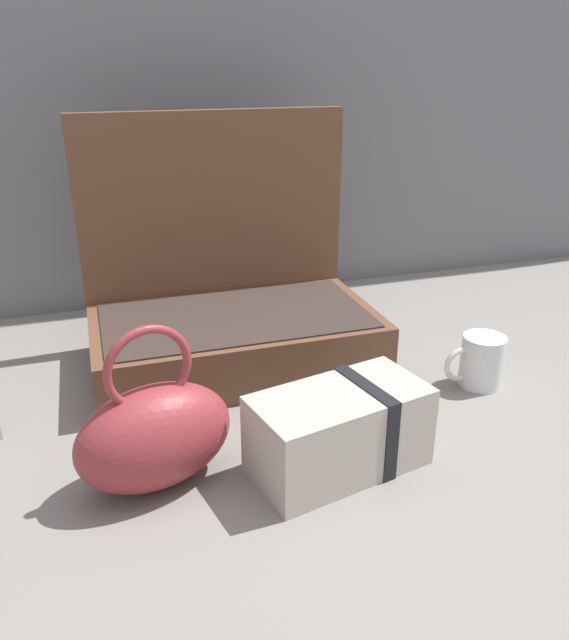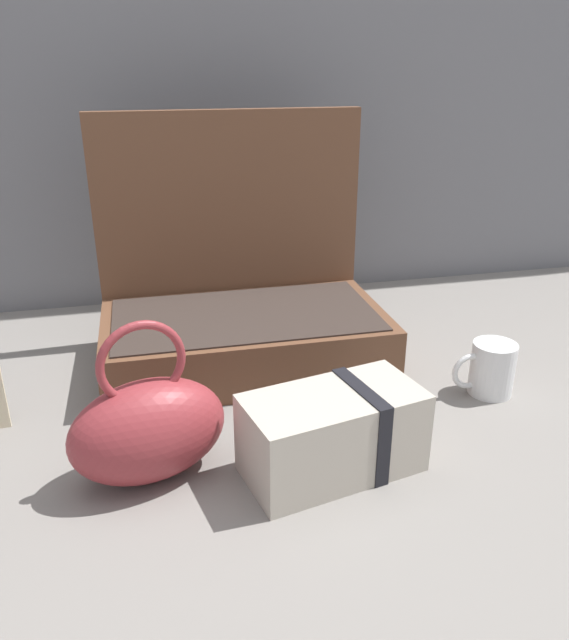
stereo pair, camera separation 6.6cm
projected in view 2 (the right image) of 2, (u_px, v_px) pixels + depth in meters
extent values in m
plane|color=slate|center=(296.00, 414.00, 0.97)|extent=(6.00, 6.00, 0.00)
cube|color=brown|center=(246.00, 340.00, 1.10)|extent=(0.49, 0.27, 0.10)
cube|color=#332823|center=(245.00, 315.00, 1.09)|extent=(0.45, 0.24, 0.00)
cube|color=brown|center=(230.00, 228.00, 1.17)|extent=(0.49, 0.02, 0.43)
ellipsoid|color=maroon|center=(149.00, 431.00, 0.80)|extent=(0.23, 0.17, 0.14)
torus|color=maroon|center=(142.00, 363.00, 0.76)|extent=(0.11, 0.04, 0.11)
cube|color=#B2A899|center=(333.00, 433.00, 0.82)|extent=(0.25, 0.16, 0.11)
cube|color=black|center=(359.00, 426.00, 0.83)|extent=(0.05, 0.12, 0.12)
cylinder|color=silver|center=(492.00, 368.00, 1.01)|extent=(0.07, 0.07, 0.09)
torus|color=silver|center=(470.00, 371.00, 1.00)|extent=(0.06, 0.01, 0.06)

